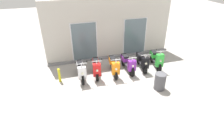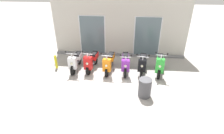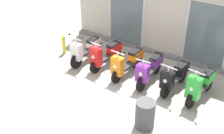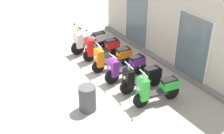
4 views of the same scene
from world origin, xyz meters
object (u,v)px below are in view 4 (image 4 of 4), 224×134
scooter_white (90,41)px  scooter_black (141,78)px  scooter_red (101,48)px  curb_bollard (79,34)px  scooter_orange (112,57)px  scooter_purple (126,67)px  trash_bin (87,98)px  scooter_green (156,89)px

scooter_white → scooter_black: scooter_white is taller
scooter_red → curb_bollard: (-1.84, -0.02, -0.12)m
scooter_red → scooter_orange: 0.90m
scooter_red → scooter_purple: 1.69m
scooter_white → scooter_black: 3.31m
scooter_orange → scooter_purple: (0.80, 0.06, -0.02)m
scooter_purple → trash_bin: scooter_purple is taller
trash_bin → curb_bollard: bearing=155.9°
scooter_orange → curb_bollard: size_ratio=2.30×
scooter_black → scooter_green: 0.82m
scooter_purple → scooter_green: 1.65m
scooter_white → scooter_green: 4.13m
trash_bin → scooter_purple: bearing=112.8°
scooter_purple → trash_bin: (0.82, -1.94, -0.07)m
scooter_white → curb_bollard: size_ratio=2.35×
scooter_green → curb_bollard: 5.19m
scooter_green → curb_bollard: size_ratio=2.24×
scooter_green → curb_bollard: (-5.18, 0.06, -0.15)m
scooter_green → scooter_white: bearing=179.8°
scooter_white → scooter_black: bearing=0.9°
scooter_orange → curb_bollard: (-2.74, 0.06, -0.13)m
scooter_red → scooter_purple: (1.69, -0.03, -0.01)m
curb_bollard → scooter_white: bearing=-2.4°
scooter_black → scooter_red: bearing=179.6°
scooter_purple → curb_bollard: size_ratio=2.42×
trash_bin → scooter_white: bearing=150.0°
scooter_white → scooter_orange: 1.68m
curb_bollard → trash_bin: trash_bin is taller
trash_bin → scooter_black: bearing=89.5°
scooter_orange → scooter_green: size_ratio=1.03×
scooter_red → curb_bollard: bearing=-179.3°
scooter_red → curb_bollard: scooter_red is taller
scooter_black → curb_bollard: 4.37m
scooter_orange → scooter_purple: bearing=4.3°
scooter_orange → trash_bin: bearing=-49.4°
scooter_purple → scooter_black: bearing=0.7°
scooter_black → scooter_orange: bearing=-177.6°
scooter_white → scooter_red: scooter_white is taller
curb_bollard → scooter_purple: bearing=-0.1°
scooter_green → scooter_orange: bearing=-179.9°
scooter_white → trash_bin: bearing=-30.0°
scooter_orange → scooter_purple: size_ratio=0.95×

